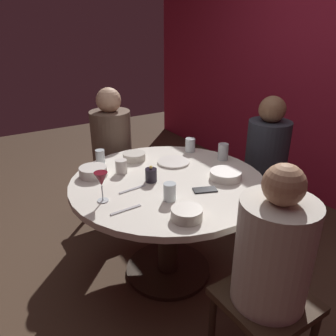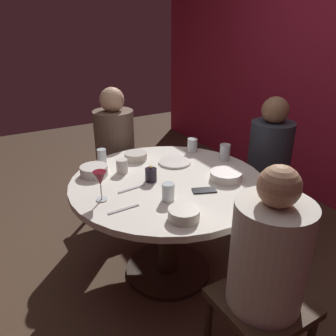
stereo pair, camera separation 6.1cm
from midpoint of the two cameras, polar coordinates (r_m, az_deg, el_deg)
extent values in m
plane|color=#4C3828|center=(2.52, -0.72, -17.16)|extent=(8.00, 8.00, 0.00)
cylinder|color=silver|center=(2.12, -0.82, -2.48)|extent=(1.24, 1.24, 0.04)
cylinder|color=#332319|center=(2.31, -0.77, -10.65)|extent=(0.14, 0.14, 0.69)
cylinder|color=#2D2116|center=(2.51, -0.72, -16.90)|extent=(0.60, 0.60, 0.03)
cube|color=#3F2D1E|center=(2.97, -9.91, -0.48)|extent=(0.40, 0.40, 0.04)
cylinder|color=brown|center=(2.87, -10.30, 4.58)|extent=(0.34, 0.34, 0.51)
sphere|color=tan|center=(2.77, -10.82, 11.39)|extent=(0.20, 0.20, 0.20)
cylinder|color=#332319|center=(3.16, -13.66, -3.96)|extent=(0.04, 0.04, 0.43)
cylinder|color=#332319|center=(2.88, -11.38, -6.67)|extent=(0.04, 0.04, 0.43)
cylinder|color=#332319|center=(3.27, -8.06, -2.55)|extent=(0.04, 0.04, 0.43)
cylinder|color=#332319|center=(2.99, -5.32, -5.01)|extent=(0.04, 0.04, 0.43)
cube|color=#3F2D1E|center=(2.77, 15.37, -2.85)|extent=(0.40, 0.40, 0.04)
cylinder|color=#2D333D|center=(2.66, 16.00, 2.45)|extent=(0.32, 0.32, 0.51)
sphere|color=#8C6647|center=(2.56, 16.86, 9.62)|extent=(0.20, 0.20, 0.20)
cylinder|color=#332319|center=(3.09, 14.79, -4.80)|extent=(0.04, 0.04, 0.43)
cylinder|color=#332319|center=(2.87, 10.06, -6.63)|extent=(0.04, 0.04, 0.43)
cylinder|color=#332319|center=(2.90, 19.63, -7.41)|extent=(0.04, 0.04, 0.43)
cylinder|color=#332319|center=(2.67, 14.94, -9.63)|extent=(0.04, 0.04, 0.43)
cube|color=#3F2D1E|center=(1.73, 15.43, -21.14)|extent=(0.40, 0.40, 0.04)
cylinder|color=beige|center=(1.55, 16.55, -13.87)|extent=(0.34, 0.34, 0.51)
sphere|color=tan|center=(1.38, 18.14, -2.76)|extent=(0.18, 0.18, 0.18)
cylinder|color=#332319|center=(2.07, 14.51, -21.14)|extent=(0.04, 0.04, 0.43)
cylinder|color=#332319|center=(1.90, 6.56, -25.56)|extent=(0.04, 0.04, 0.43)
cylinder|color=black|center=(2.08, -3.77, -1.25)|extent=(0.07, 0.07, 0.09)
sphere|color=#F9D159|center=(2.05, -3.81, 0.14)|extent=(0.02, 0.02, 0.02)
cylinder|color=silver|center=(1.91, -12.01, -5.50)|extent=(0.06, 0.06, 0.01)
cylinder|color=silver|center=(1.88, -12.14, -4.22)|extent=(0.01, 0.01, 0.09)
cone|color=maroon|center=(1.85, -12.36, -1.89)|extent=(0.08, 0.08, 0.08)
cylinder|color=silver|center=(2.36, 0.21, 1.04)|extent=(0.23, 0.23, 0.01)
cube|color=black|center=(1.99, 5.51, -3.76)|extent=(0.12, 0.16, 0.01)
cylinder|color=silver|center=(2.21, -13.51, -0.62)|extent=(0.18, 0.18, 0.06)
cylinder|color=beige|center=(1.70, 2.20, -7.85)|extent=(0.16, 0.16, 0.06)
cylinder|color=beige|center=(2.42, -6.55, 1.98)|extent=(0.16, 0.16, 0.05)
cylinder|color=silver|center=(2.14, 9.05, -1.17)|extent=(0.20, 0.20, 0.05)
cylinder|color=silver|center=(2.43, 8.74, 2.77)|extent=(0.07, 0.07, 0.12)
cylinder|color=silver|center=(2.21, -8.82, 0.26)|extent=(0.08, 0.08, 0.09)
cylinder|color=silver|center=(1.85, -0.65, -4.14)|extent=(0.07, 0.07, 0.10)
cylinder|color=silver|center=(2.56, 3.17, 3.97)|extent=(0.08, 0.08, 0.10)
cylinder|color=silver|center=(2.38, -12.30, 1.86)|extent=(0.06, 0.06, 0.10)
cube|color=#B7B7BC|center=(2.00, -6.97, -3.65)|extent=(0.03, 0.18, 0.01)
cube|color=#B7B7BC|center=(1.80, -8.23, -7.15)|extent=(0.02, 0.18, 0.01)
camera|label=1|loc=(0.03, -90.84, -0.37)|focal=35.43mm
camera|label=2|loc=(0.03, 89.16, 0.37)|focal=35.43mm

